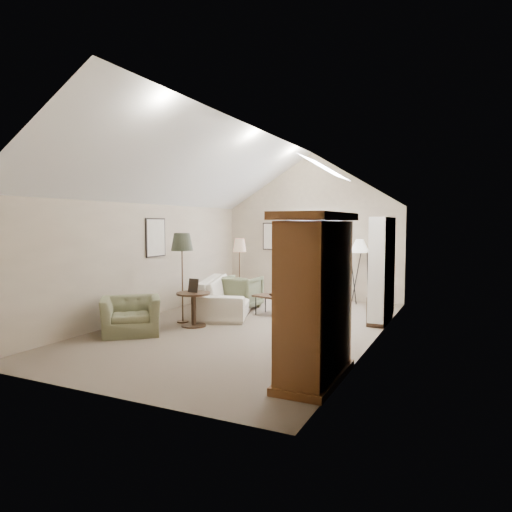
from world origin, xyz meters
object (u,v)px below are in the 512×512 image
at_px(armchair_far, 241,292).
at_px(side_chair, 297,286).
at_px(armchair_near, 131,316).
at_px(side_table, 194,309).
at_px(sofa, 228,295).
at_px(armoire, 315,298).
at_px(coffee_table, 273,306).

relative_size(armchair_far, side_chair, 0.80).
distance_m(armchair_near, side_table, 1.26).
distance_m(side_table, side_chair, 2.99).
bearing_deg(sofa, armoire, -157.49).
distance_m(armchair_near, coffee_table, 3.23).
bearing_deg(armoire, coffee_table, 120.46).
distance_m(sofa, armchair_far, 0.51).
height_order(armchair_near, armchair_far, armchair_far).
bearing_deg(sofa, coffee_table, -106.12).
xyz_separation_m(sofa, armchair_far, (0.09, 0.50, 0.00)).
distance_m(armchair_far, side_chair, 1.38).
relative_size(armchair_near, armchair_far, 1.21).
height_order(armchair_far, coffee_table, armchair_far).
bearing_deg(side_chair, armchair_far, -148.09).
relative_size(sofa, side_table, 3.99).
relative_size(coffee_table, side_chair, 0.80).
height_order(armchair_far, side_chair, side_chair).
distance_m(armoire, armchair_near, 4.10).
relative_size(armchair_near, side_chair, 0.96).
bearing_deg(coffee_table, side_table, -121.62).
bearing_deg(armchair_near, side_chair, 22.62).
xyz_separation_m(armchair_far, side_table, (0.01, -2.10, -0.06)).
bearing_deg(side_table, armoire, -32.07).
height_order(sofa, side_table, sofa).
xyz_separation_m(coffee_table, side_chair, (0.19, 1.05, 0.33)).
distance_m(armchair_near, armchair_far, 3.22).
xyz_separation_m(armoire, armchair_far, (-3.20, 4.10, -0.70)).
xyz_separation_m(sofa, side_chair, (1.32, 1.12, 0.15)).
bearing_deg(side_table, armchair_far, 90.30).
bearing_deg(side_chair, armoire, -62.08).
relative_size(armoire, side_table, 3.21).
bearing_deg(side_table, sofa, 93.58).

